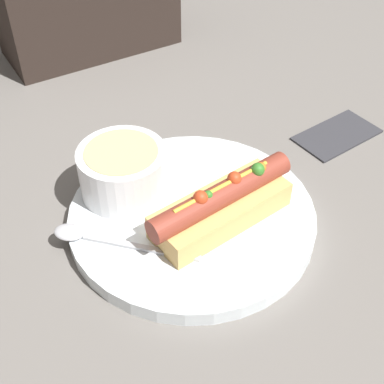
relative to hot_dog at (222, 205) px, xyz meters
name	(u,v)px	position (x,y,z in m)	size (l,w,h in m)	color
ground_plane	(192,222)	(-0.02, 0.03, -0.04)	(4.00, 4.00, 0.00)	slate
dinner_plate	(192,216)	(-0.02, 0.03, -0.03)	(0.29, 0.29, 0.02)	white
hot_dog	(222,205)	(0.00, 0.00, 0.00)	(0.19, 0.08, 0.06)	#DBAD60
soup_bowl	(123,169)	(-0.07, 0.10, 0.01)	(0.11, 0.11, 0.06)	white
spoon	(92,237)	(-0.14, 0.05, -0.02)	(0.13, 0.13, 0.01)	#B7B7BC
napkin	(337,134)	(0.25, 0.07, -0.04)	(0.13, 0.08, 0.01)	#333338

